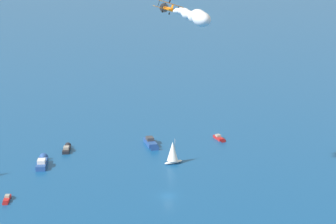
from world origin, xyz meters
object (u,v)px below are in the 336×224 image
Objects in this scene: biplane_lead at (168,8)px; motorboat_trailing at (7,200)px; motorboat_far_port at (151,144)px; motorboat_ahead at (67,148)px; motorboat_near_centre at (42,162)px; sailboat_inshore at (173,152)px; motorboat_outer_ring_b at (220,138)px.

motorboat_trailing is at bearing 141.58° from biplane_lead.
motorboat_far_port reaches higher than motorboat_ahead.
motorboat_ahead is at bearing 87.22° from biplane_lead.
motorboat_ahead is (34.79, 24.27, 0.19)m from motorboat_trailing.
sailboat_inshore is (29.27, -26.11, 2.70)m from motorboat_near_centre.
motorboat_far_port is at bearing 53.79° from biplane_lead.
sailboat_inshore is at bearing -111.69° from motorboat_far_port.
motorboat_trailing is 79.14m from motorboat_outer_ring_b.
sailboat_inshore reaches higher than motorboat_outer_ring_b.
motorboat_near_centre is 1.97× the size of motorboat_trailing.
sailboat_inshore is 1.08× the size of biplane_lead.
motorboat_trailing is 42.42m from motorboat_ahead.
motorboat_outer_ring_b is at bearing -19.01° from motorboat_near_centre.
sailboat_inshore is (-6.88, -17.28, 2.70)m from motorboat_far_port.
motorboat_trailing is at bearing -140.61° from motorboat_near_centre.
motorboat_outer_ring_b is at bearing -1.61° from motorboat_trailing.
sailboat_inshore is 1.12× the size of motorboat_outer_ring_b.
motorboat_near_centre is 1.44× the size of biplane_lead.
biplane_lead is at bearing -136.88° from sailboat_inshore.
motorboat_trailing is (-57.62, -8.81, -0.42)m from motorboat_far_port.
biplane_lead reaches higher than motorboat_ahead.
motorboat_outer_ring_b is at bearing -27.18° from motorboat_far_port.
biplane_lead reaches higher than sailboat_inshore.
biplane_lead is (10.89, -43.31, 47.60)m from motorboat_near_centre.
motorboat_ahead is (13.31, 6.64, -0.22)m from motorboat_near_centre.
motorboat_far_port is 24.16m from motorboat_outer_ring_b.
motorboat_trailing is at bearing -145.09° from motorboat_ahead.
motorboat_near_centre is 1.33× the size of sailboat_inshore.
sailboat_inshore is 51.47m from biplane_lead.
motorboat_far_port reaches higher than motorboat_trailing.
biplane_lead is at bearing -92.78° from motorboat_ahead.
motorboat_ahead is (-15.95, 32.74, -2.93)m from sailboat_inshore.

